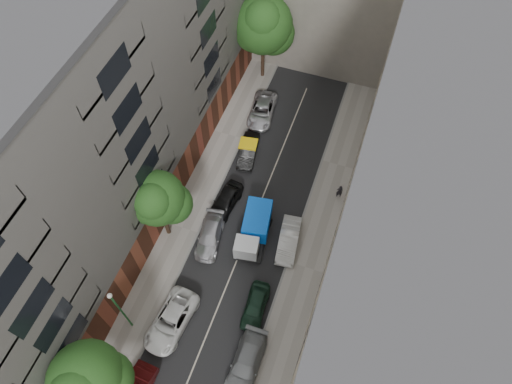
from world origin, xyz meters
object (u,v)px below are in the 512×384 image
at_px(car_left_4, 225,201).
at_px(pedestrian, 339,191).
at_px(car_left_3, 210,236).
at_px(car_right_1, 246,363).
at_px(car_right_3, 289,240).
at_px(tree_mid, 158,201).
at_px(car_left_5, 248,151).
at_px(lamp_post, 119,308).
at_px(car_left_2, 171,321).
at_px(car_right_2, 255,306).
at_px(car_left_6, 262,110).
at_px(tree_near, 87,381).
at_px(tree_far, 264,27).

xyz_separation_m(car_left_4, pedestrian, (9.20, 4.18, 0.20)).
distance_m(car_left_3, car_right_1, 10.72).
height_order(car_right_3, tree_mid, tree_mid).
xyz_separation_m(car_left_5, lamp_post, (-2.81, -18.25, 3.47)).
bearing_deg(lamp_post, car_left_2, 22.17).
distance_m(car_left_3, car_left_5, 9.51).
bearing_deg(car_left_3, pedestrian, 30.97).
bearing_deg(pedestrian, lamp_post, 37.02).
xyz_separation_m(car_right_1, car_right_3, (-0.05, 10.40, 0.01)).
bearing_deg(car_right_3, car_right_1, -96.85).
distance_m(car_left_2, car_left_3, 7.60).
bearing_deg(car_right_1, car_right_2, 100.49).
height_order(car_left_3, tree_mid, tree_mid).
bearing_deg(car_left_2, car_left_6, 96.57).
xyz_separation_m(tree_near, lamp_post, (-0.85, 4.91, -1.17)).
distance_m(tree_near, pedestrian, 24.57).
bearing_deg(tree_near, car_right_2, 50.77).
distance_m(car_left_2, car_left_6, 22.40).
relative_size(car_left_5, pedestrian, 2.70).
xyz_separation_m(car_right_1, lamp_post, (-9.21, -0.14, 3.45)).
xyz_separation_m(car_left_5, tree_near, (-1.96, -23.16, 4.64)).
bearing_deg(tree_mid, pedestrian, 33.66).
distance_m(car_right_3, tree_near, 18.14).
xyz_separation_m(car_left_4, car_left_5, (0.00, 5.91, -0.04)).
distance_m(car_right_2, tree_near, 12.83).
relative_size(car_right_2, lamp_post, 0.61).
bearing_deg(car_left_2, car_right_1, -3.45).
bearing_deg(tree_mid, car_left_2, -63.14).
distance_m(car_left_2, car_right_3, 11.34).
height_order(car_left_6, lamp_post, lamp_post).
distance_m(car_left_4, lamp_post, 13.12).
distance_m(tree_far, lamp_post, 28.93).
height_order(car_left_4, car_right_1, car_left_4).
bearing_deg(tree_mid, car_right_3, 14.12).
relative_size(car_left_5, car_right_3, 0.95).
height_order(car_left_2, car_right_2, car_left_2).
relative_size(car_left_4, car_right_3, 0.97).
distance_m(tree_near, tree_mid, 13.07).
bearing_deg(lamp_post, car_left_3, 72.20).
height_order(car_left_2, car_left_4, car_left_4).
relative_size(car_left_2, pedestrian, 3.36).
height_order(lamp_post, pedestrian, lamp_post).
relative_size(car_left_4, lamp_post, 0.66).
bearing_deg(car_left_4, tree_near, -89.80).
relative_size(tree_far, lamp_post, 1.44).
relative_size(car_right_3, tree_far, 0.47).
height_order(car_right_3, lamp_post, lamp_post).
bearing_deg(car_right_3, tree_near, -125.38).
height_order(tree_mid, pedestrian, tree_mid).
height_order(car_left_2, car_left_3, car_left_2).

